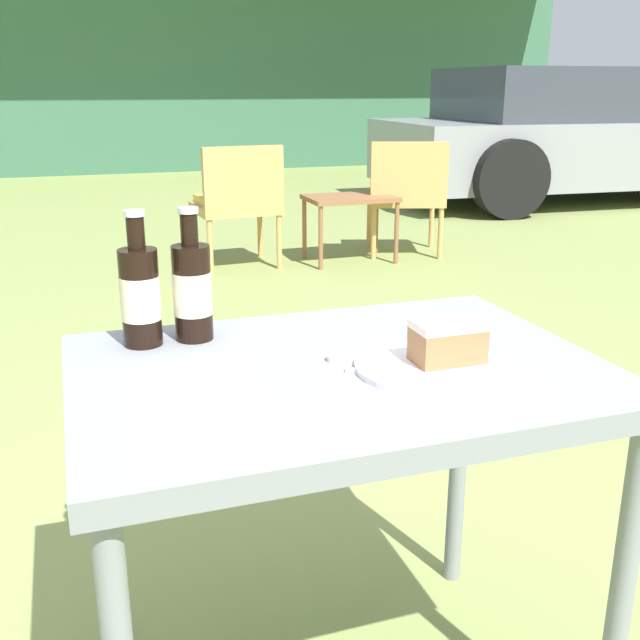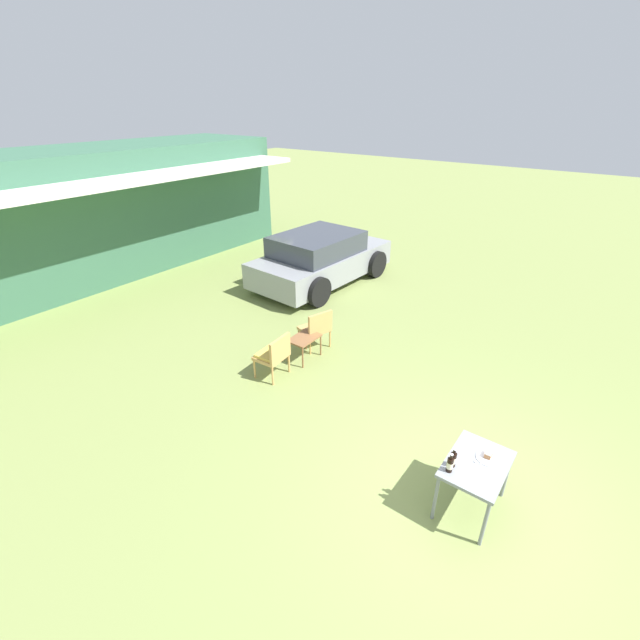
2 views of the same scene
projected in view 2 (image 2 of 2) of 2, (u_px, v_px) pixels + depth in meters
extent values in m
plane|color=olive|center=(467.00, 506.00, 5.10)|extent=(60.00, 60.00, 0.00)
cube|color=#38664C|center=(91.00, 212.00, 11.47)|extent=(10.76, 3.01, 3.23)
cube|color=silver|center=(127.00, 181.00, 9.87)|extent=(10.22, 1.20, 0.12)
cube|color=gray|center=(322.00, 263.00, 11.16)|extent=(4.00, 1.97, 0.63)
cube|color=#383D47|center=(317.00, 244.00, 10.77)|extent=(2.24, 1.73, 0.50)
cylinder|color=black|center=(324.00, 250.00, 12.57)|extent=(0.72, 0.24, 0.71)
cylinder|color=black|center=(376.00, 264.00, 11.54)|extent=(0.72, 0.24, 0.71)
cylinder|color=black|center=(264.00, 273.00, 10.92)|extent=(0.72, 0.24, 0.71)
cylinder|color=black|center=(319.00, 292.00, 9.89)|extent=(0.72, 0.24, 0.71)
cylinder|color=tan|center=(271.00, 357.00, 7.73)|extent=(0.04, 0.04, 0.36)
cylinder|color=tan|center=(255.00, 369.00, 7.38)|extent=(0.04, 0.04, 0.36)
cylinder|color=tan|center=(289.00, 363.00, 7.54)|extent=(0.04, 0.04, 0.36)
cylinder|color=tan|center=(273.00, 376.00, 7.19)|extent=(0.04, 0.04, 0.36)
cube|color=tan|center=(271.00, 356.00, 7.36)|extent=(0.55, 0.49, 0.06)
cube|color=tan|center=(280.00, 348.00, 7.16)|extent=(0.52, 0.09, 0.38)
cube|color=gold|center=(271.00, 353.00, 7.34)|extent=(0.49, 0.42, 0.05)
cylinder|color=tan|center=(318.00, 331.00, 8.59)|extent=(0.04, 0.04, 0.36)
cylinder|color=tan|center=(299.00, 337.00, 8.35)|extent=(0.04, 0.04, 0.36)
cylinder|color=tan|center=(330.00, 339.00, 8.30)|extent=(0.04, 0.04, 0.36)
cylinder|color=tan|center=(310.00, 346.00, 8.07)|extent=(0.04, 0.04, 0.36)
cube|color=tan|center=(314.00, 329.00, 8.23)|extent=(0.63, 0.59, 0.06)
cube|color=tan|center=(320.00, 323.00, 7.98)|extent=(0.51, 0.21, 0.38)
cube|color=brown|center=(304.00, 338.00, 7.82)|extent=(0.59, 0.40, 0.03)
cylinder|color=brown|center=(303.00, 358.00, 7.64)|extent=(0.03, 0.03, 0.42)
cylinder|color=brown|center=(321.00, 345.00, 8.02)|extent=(0.03, 0.03, 0.42)
cylinder|color=brown|center=(288.00, 352.00, 7.82)|extent=(0.03, 0.03, 0.42)
cylinder|color=brown|center=(306.00, 340.00, 8.21)|extent=(0.03, 0.03, 0.42)
cube|color=gray|center=(477.00, 464.00, 4.79)|extent=(0.88, 0.63, 0.04)
cylinder|color=gray|center=(485.00, 524.00, 4.52)|extent=(0.04, 0.04, 0.67)
cylinder|color=gray|center=(506.00, 476.00, 5.09)|extent=(0.04, 0.04, 0.67)
cylinder|color=gray|center=(435.00, 498.00, 4.81)|extent=(0.04, 0.04, 0.67)
cylinder|color=gray|center=(461.00, 455.00, 5.38)|extent=(0.04, 0.04, 0.67)
cylinder|color=white|center=(487.00, 458.00, 4.84)|extent=(0.25, 0.25, 0.01)
cube|color=#9E6B42|center=(489.00, 454.00, 4.84)|extent=(0.12, 0.07, 0.06)
cube|color=silver|center=(489.00, 452.00, 4.83)|extent=(0.12, 0.07, 0.01)
cylinder|color=black|center=(453.00, 460.00, 4.71)|extent=(0.07, 0.07, 0.18)
cylinder|color=black|center=(454.00, 452.00, 4.65)|extent=(0.03, 0.03, 0.06)
cylinder|color=silver|center=(455.00, 449.00, 4.64)|extent=(0.04, 0.04, 0.01)
cylinder|color=beige|center=(453.00, 460.00, 4.71)|extent=(0.07, 0.07, 0.08)
cylinder|color=black|center=(450.00, 465.00, 4.64)|extent=(0.07, 0.07, 0.18)
cylinder|color=black|center=(451.00, 457.00, 4.58)|extent=(0.03, 0.03, 0.06)
cylinder|color=silver|center=(452.00, 455.00, 4.57)|extent=(0.04, 0.04, 0.01)
cylinder|color=beige|center=(450.00, 465.00, 4.64)|extent=(0.07, 0.07, 0.08)
cube|color=silver|center=(485.00, 462.00, 4.79)|extent=(0.15, 0.08, 0.01)
cylinder|color=silver|center=(476.00, 462.00, 4.79)|extent=(0.03, 0.03, 0.01)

